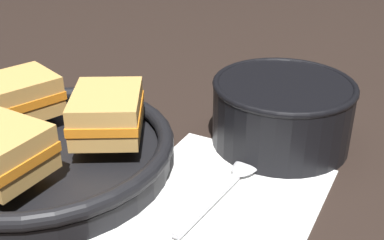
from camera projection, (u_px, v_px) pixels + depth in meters
The scene contains 7 objects.
ground_plane at pixel (205, 170), 0.54m from camera, with size 4.00×4.00×0.00m, color black.
napkin at pixel (220, 200), 0.49m from camera, with size 0.25×0.22×0.00m.
soup_bowl at pixel (282, 109), 0.57m from camera, with size 0.17×0.17×0.08m.
spoon at pixel (238, 174), 0.52m from camera, with size 0.17×0.03×0.01m.
skillet at pixel (46, 153), 0.53m from camera, with size 0.28×0.28×0.04m.
sandwich_near_left at pixel (107, 113), 0.52m from camera, with size 0.12×0.12×0.05m.
sandwich_near_right at pixel (14, 97), 0.56m from camera, with size 0.11×0.09×0.05m.
Camera 1 is at (-0.37, -0.26, 0.30)m, focal length 45.00 mm.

